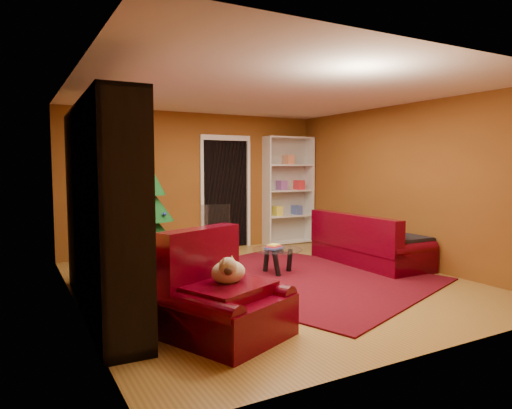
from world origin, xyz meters
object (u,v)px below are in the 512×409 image
dog (228,272)px  sofa (370,238)px  white_bookshelf (288,191)px  coffee_table (277,261)px  gift_box_teal (114,260)px  rug (297,279)px  acrylic_chair (218,240)px  gift_box_red (152,249)px  armchair (229,295)px  christmas_tree (151,213)px  gift_box_green (161,260)px  media_unit (100,210)px

dog → sofa: 3.79m
white_bookshelf → coffee_table: 2.89m
white_bookshelf → gift_box_teal: bearing=-165.8°
gift_box_teal → coffee_table: size_ratio=0.43×
rug → acrylic_chair: size_ratio=3.85×
gift_box_teal → acrylic_chair: (1.46, -0.67, 0.29)m
gift_box_red → armchair: (-0.45, -4.17, 0.29)m
christmas_tree → gift_box_teal: size_ratio=5.46×
white_bookshelf → dog: bearing=-127.1°
white_bookshelf → coffee_table: (-1.61, -2.22, -0.90)m
christmas_tree → coffee_table: 2.26m
sofa → acrylic_chair: acrylic_chair is taller
white_bookshelf → armchair: 5.37m
white_bookshelf → christmas_tree: bearing=-166.9°
gift_box_green → coffee_table: (1.42, -1.15, 0.06)m
media_unit → gift_box_teal: (0.51, 1.99, -0.97)m
gift_box_teal → dog: size_ratio=0.80×
christmas_tree → armchair: size_ratio=1.68×
gift_box_teal → white_bookshelf: 3.91m
gift_box_green → white_bookshelf: white_bookshelf is taller
rug → gift_box_green: size_ratio=12.66×
armchair → sofa: (3.40, 1.79, 0.02)m
christmas_tree → white_bookshelf: 3.13m
sofa → white_bookshelf: bearing=1.8°
gift_box_green → acrylic_chair: size_ratio=0.30×
gift_box_teal → armchair: size_ratio=0.31×
gift_box_green → coffee_table: coffee_table is taller
gift_box_green → dog: size_ratio=0.68×
christmas_tree → gift_box_red: (0.18, 0.63, -0.73)m
christmas_tree → acrylic_chair: bearing=-47.0°
armchair → gift_box_red: bearing=60.7°
christmas_tree → coffee_table: size_ratio=2.36×
white_bookshelf → armchair: bearing=-126.9°
gift_box_red → armchair: armchair is taller
media_unit → gift_box_red: bearing=66.1°
white_bookshelf → armchair: white_bookshelf is taller
gift_box_teal → sofa: sofa is taller
gift_box_red → armchair: bearing=-96.1°
christmas_tree → gift_box_green: size_ratio=6.38×
media_unit → armchair: bearing=-54.7°
dog → sofa: size_ratio=0.20×
rug → christmas_tree: 2.67m
media_unit → white_bookshelf: 5.07m
sofa → acrylic_chair: 2.48m
gift_box_teal → coffee_table: (2.10, -1.41, 0.03)m
dog → media_unit: bearing=102.6°
armchair → sofa: bearing=4.7°
gift_box_teal → gift_box_red: 1.18m
media_unit → coffee_table: size_ratio=3.99×
gift_box_green → sofa: (3.11, -1.29, 0.29)m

